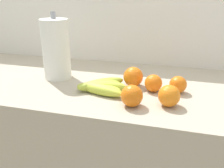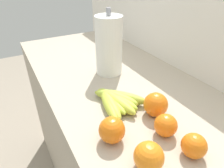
# 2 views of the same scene
# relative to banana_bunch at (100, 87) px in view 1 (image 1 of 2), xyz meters

# --- Properties ---
(counter) EXTENTS (1.81, 0.60, 0.87)m
(counter) POSITION_rel_banana_bunch_xyz_m (0.04, 0.10, -0.46)
(counter) COLOR #ADA08C
(counter) RESTS_ON ground
(wall_back) EXTENTS (2.21, 0.06, 1.30)m
(wall_back) POSITION_rel_banana_bunch_xyz_m (0.04, 0.43, -0.24)
(wall_back) COLOR silver
(wall_back) RESTS_ON ground
(banana_bunch) EXTENTS (0.19, 0.17, 0.04)m
(banana_bunch) POSITION_rel_banana_bunch_xyz_m (0.00, 0.00, 0.00)
(banana_bunch) COLOR #BCCB3F
(banana_bunch) RESTS_ON counter
(orange_front) EXTENTS (0.07, 0.07, 0.07)m
(orange_front) POSITION_rel_banana_bunch_xyz_m (0.14, -0.09, 0.02)
(orange_front) COLOR orange
(orange_front) RESTS_ON counter
(orange_back_left) EXTENTS (0.07, 0.07, 0.07)m
(orange_back_left) POSITION_rel_banana_bunch_xyz_m (0.25, -0.05, 0.02)
(orange_back_left) COLOR orange
(orange_back_left) RESTS_ON counter
(orange_right) EXTENTS (0.07, 0.07, 0.07)m
(orange_right) POSITION_rel_banana_bunch_xyz_m (0.19, 0.06, 0.01)
(orange_right) COLOR orange
(orange_right) RESTS_ON counter
(orange_far_right) EXTENTS (0.08, 0.08, 0.08)m
(orange_far_right) POSITION_rel_banana_bunch_xyz_m (0.11, 0.09, 0.02)
(orange_far_right) COLOR orange
(orange_far_right) RESTS_ON counter
(orange_back_right) EXTENTS (0.06, 0.06, 0.06)m
(orange_back_right) POSITION_rel_banana_bunch_xyz_m (0.28, 0.07, 0.01)
(orange_back_right) COLOR orange
(orange_back_right) RESTS_ON counter
(paper_towel_roll) EXTENTS (0.12, 0.12, 0.28)m
(paper_towel_roll) POSITION_rel_banana_bunch_xyz_m (-0.23, 0.10, 0.11)
(paper_towel_roll) COLOR white
(paper_towel_roll) RESTS_ON counter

